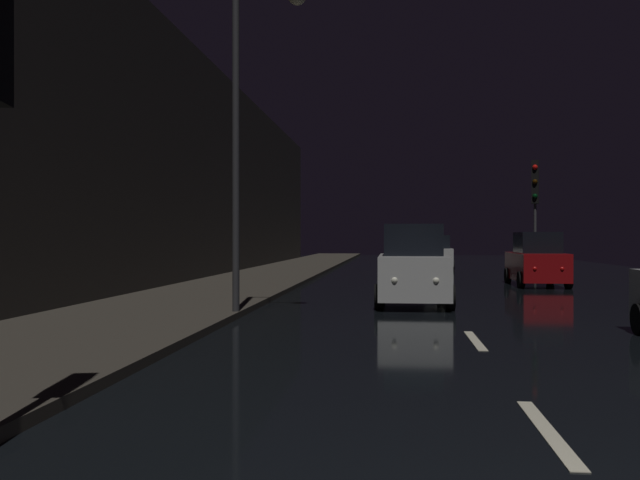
# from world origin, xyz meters

# --- Properties ---
(ground) EXTENTS (26.53, 84.00, 0.02)m
(ground) POSITION_xyz_m (0.00, 24.50, -0.01)
(ground) COLOR black
(sidewalk_left) EXTENTS (4.40, 84.00, 0.15)m
(sidewalk_left) POSITION_xyz_m (-7.06, 24.50, 0.07)
(sidewalk_left) COLOR #38332B
(sidewalk_left) RESTS_ON ground
(building_facade_left) EXTENTS (0.80, 63.00, 9.47)m
(building_facade_left) POSITION_xyz_m (-9.66, 21.00, 4.73)
(building_facade_left) COLOR #2D2B28
(building_facade_left) RESTS_ON ground
(lane_centerline) EXTENTS (0.16, 34.97, 0.01)m
(lane_centerline) POSITION_xyz_m (0.00, 19.21, 0.01)
(lane_centerline) COLOR beige
(lane_centerline) RESTS_ON ground
(traffic_light_far_right) EXTENTS (0.38, 0.48, 5.21)m
(traffic_light_far_right) POSITION_xyz_m (4.76, 26.46, 3.81)
(traffic_light_far_right) COLOR #38383A
(traffic_light_far_right) RESTS_ON ground
(streetlamp_overhead) EXTENTS (1.70, 0.44, 7.45)m
(streetlamp_overhead) POSITION_xyz_m (-4.51, 11.28, 4.91)
(streetlamp_overhead) COLOR #2D2D30
(streetlamp_overhead) RESTS_ON ground
(car_approaching_headlights) EXTENTS (1.99, 4.32, 2.17)m
(car_approaching_headlights) POSITION_xyz_m (-0.90, 14.88, 0.99)
(car_approaching_headlights) COLOR silver
(car_approaching_headlights) RESTS_ON ground
(car_distant_taillights) EXTENTS (1.80, 3.89, 1.96)m
(car_distant_taillights) POSITION_xyz_m (1.10, 35.80, 0.90)
(car_distant_taillights) COLOR silver
(car_distant_taillights) RESTS_ON ground
(car_parked_right_far) EXTENTS (1.86, 4.02, 2.02)m
(car_parked_right_far) POSITION_xyz_m (3.96, 22.37, 0.93)
(car_parked_right_far) COLOR maroon
(car_parked_right_far) RESTS_ON ground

